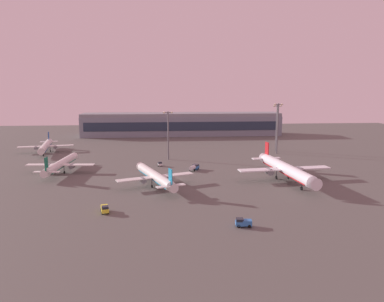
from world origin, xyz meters
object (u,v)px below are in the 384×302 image
fuel_truck (194,167)px  apron_light_east (278,125)px  airplane_near_gate (285,169)px  baggage_tractor (243,222)px  maintenance_van (105,209)px  airplane_mid_apron (155,176)px  airplane_far_stand (61,164)px  apron_light_west (277,125)px  apron_light_central (168,132)px  pushback_tug (160,164)px  airplane_taxiway_distant (46,146)px

fuel_truck → apron_light_east: (47.49, 35.95, 13.92)m
airplane_near_gate → baggage_tractor: 52.22m
airplane_near_gate → maintenance_van: (-63.19, -31.54, -3.35)m
airplane_mid_apron → airplane_far_stand: airplane_mid_apron is taller
apron_light_west → apron_light_central: bearing=-162.5°
pushback_tug → apron_light_west: bearing=-165.1°
airplane_taxiway_distant → baggage_tractor: airplane_taxiway_distant is taller
apron_light_west → apron_light_east: 8.02m
fuel_truck → baggage_tractor: fuel_truck is taller
maintenance_van → apron_light_west: bearing=-143.7°
airplane_far_stand → maintenance_van: size_ratio=8.08×
airplane_far_stand → maintenance_van: bearing=-58.7°
airplane_mid_apron → maintenance_van: airplane_mid_apron is taller
airplane_far_stand → apron_light_west: size_ratio=1.42×
airplane_far_stand → maintenance_van: 57.77m
airplane_far_stand → airplane_taxiway_distant: size_ratio=0.98×
airplane_near_gate → pushback_tug: bearing=-36.7°
maintenance_van → apron_light_central: size_ratio=0.19×
pushback_tug → apron_light_west: apron_light_west is taller
airplane_near_gate → apron_light_central: 63.16m
airplane_taxiway_distant → apron_light_east: 125.66m
pushback_tug → maintenance_van: 62.24m
airplane_near_gate → apron_light_central: size_ratio=1.97×
airplane_taxiway_distant → apron_light_west: size_ratio=1.44×
airplane_far_stand → apron_light_east: (103.49, 35.66, 11.77)m
baggage_tractor → apron_light_west: bearing=-15.1°
airplane_far_stand → apron_light_west: bearing=26.9°
maintenance_van → apron_light_west: 124.47m
airplane_far_stand → airplane_taxiway_distant: bearing=117.9°
apron_light_west → baggage_tractor: bearing=-111.3°
airplane_near_gate → apron_light_west: apron_light_west is taller
airplane_far_stand → maintenance_van: airplane_far_stand is taller
airplane_mid_apron → maintenance_van: 30.81m
baggage_tractor → airplane_far_stand: bearing=50.3°
maintenance_van → apron_light_east: 117.47m
airplane_mid_apron → pushback_tug: size_ratio=10.37×
airplane_far_stand → baggage_tractor: (63.10, -65.08, -2.34)m
airplane_mid_apron → baggage_tractor: (23.25, -41.00, -2.38)m
pushback_tug → fuel_truck: bearing=134.9°
fuel_truck → apron_light_west: (49.38, 43.72, 13.28)m
airplane_taxiway_distant → fuel_truck: bearing=137.6°
airplane_far_stand → apron_light_central: apron_light_central is taller
apron_light_east → apron_light_west: bearing=76.3°
airplane_near_gate → baggage_tractor: airplane_near_gate is taller
maintenance_van → apron_light_west: size_ratio=0.18×
airplane_near_gate → airplane_taxiway_distant: 129.68m
airplane_far_stand → fuel_truck: (56.00, -0.29, -2.15)m
airplane_far_stand → maintenance_van: (26.03, -51.52, -2.34)m
airplane_taxiway_distant → fuel_truck: 91.10m
pushback_tug → apron_light_west: (64.18, 34.59, 13.58)m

